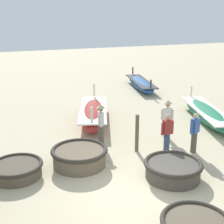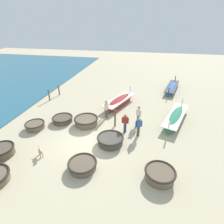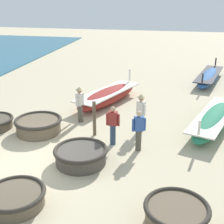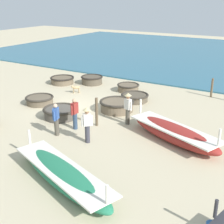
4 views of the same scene
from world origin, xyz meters
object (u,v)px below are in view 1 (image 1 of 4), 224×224
object	(u,v)px
long_boat_ochre_hull	(93,114)
long_boat_blue_hull	(141,84)
coracle_tilted	(79,156)
fisherman_hauling	(167,133)
long_boat_green_hull	(207,114)
fisherman_standing_left	(195,132)
coracle_center	(173,169)
fisherman_by_coracle	(167,116)
coracle_beside_post	(16,169)
fisherman_with_hat	(101,121)
mooring_post_mid_beach	(137,133)

from	to	relation	value
long_boat_ochre_hull	long_boat_blue_hull	bearing A→B (deg)	44.60
coracle_tilted	fisherman_hauling	size ratio (longest dim) A/B	1.26
long_boat_green_hull	fisherman_standing_left	world-z (taller)	fisherman_standing_left
coracle_center	long_boat_ochre_hull	xyz separation A→B (m)	(-0.43, 6.28, 0.09)
fisherman_by_coracle	fisherman_hauling	distance (m)	1.67
coracle_center	long_boat_ochre_hull	bearing A→B (deg)	93.93
coracle_beside_post	fisherman_with_hat	bearing A→B (deg)	22.23
fisherman_by_coracle	mooring_post_mid_beach	size ratio (longest dim) A/B	1.13
long_boat_ochre_hull	fisherman_with_hat	bearing A→B (deg)	-103.66
coracle_beside_post	long_boat_blue_hull	world-z (taller)	long_boat_blue_hull
fisherman_by_coracle	fisherman_hauling	bearing A→B (deg)	-122.78
coracle_beside_post	fisherman_hauling	distance (m)	5.47
long_boat_green_hull	fisherman_with_hat	world-z (taller)	fisherman_with_hat
mooring_post_mid_beach	fisherman_by_coracle	bearing A→B (deg)	22.16
long_boat_blue_hull	fisherman_standing_left	bearing A→B (deg)	-107.78
fisherman_by_coracle	mooring_post_mid_beach	bearing A→B (deg)	-157.84
long_boat_ochre_hull	fisherman_by_coracle	world-z (taller)	fisherman_by_coracle
fisherman_standing_left	fisherman_by_coracle	bearing A→B (deg)	94.36
long_boat_green_hull	coracle_beside_post	bearing A→B (deg)	-167.28
long_boat_blue_hull	fisherman_hauling	world-z (taller)	fisherman_hauling
fisherman_hauling	coracle_center	bearing A→B (deg)	-116.24
coracle_beside_post	long_boat_ochre_hull	size ratio (longest dim) A/B	0.34
coracle_tilted	fisherman_with_hat	xyz separation A→B (m)	(1.38, 1.47, 0.61)
coracle_tilted	fisherman_standing_left	size ratio (longest dim) A/B	1.26
long_boat_green_hull	fisherman_standing_left	bearing A→B (deg)	-136.05
coracle_center	long_boat_green_hull	world-z (taller)	long_boat_green_hull
fisherman_hauling	fisherman_standing_left	world-z (taller)	same
fisherman_with_hat	fisherman_by_coracle	distance (m)	2.85
fisherman_by_coracle	fisherman_hauling	size ratio (longest dim) A/B	1.06
fisherman_hauling	fisherman_standing_left	bearing A→B (deg)	-15.44
coracle_beside_post	long_boat_blue_hull	distance (m)	13.83
long_boat_ochre_hull	mooring_post_mid_beach	distance (m)	4.02
fisherman_with_hat	mooring_post_mid_beach	xyz separation A→B (m)	(0.99, -1.23, -0.22)
long_boat_blue_hull	fisherman_hauling	xyz separation A→B (m)	(-4.40, -10.21, 0.51)
coracle_tilted	fisherman_hauling	xyz separation A→B (m)	(3.28, -0.43, 0.49)
long_boat_green_hull	fisherman_with_hat	distance (m)	5.99
coracle_beside_post	mooring_post_mid_beach	world-z (taller)	mooring_post_mid_beach
long_boat_green_hull	fisherman_by_coracle	distance (m)	3.39
long_boat_blue_hull	long_boat_green_hull	distance (m)	7.63
mooring_post_mid_beach	long_boat_green_hull	bearing A→B (deg)	21.35
long_boat_blue_hull	fisherman_with_hat	world-z (taller)	fisherman_with_hat
fisherman_by_coracle	fisherman_hauling	xyz separation A→B (m)	(-0.90, -1.40, -0.12)
fisherman_standing_left	mooring_post_mid_beach	size ratio (longest dim) A/B	1.07
fisherman_with_hat	fisherman_hauling	world-z (taller)	fisherman_with_hat
long_boat_blue_hull	long_boat_ochre_hull	xyz separation A→B (m)	(-5.63, -5.55, 0.08)
fisherman_with_hat	fisherman_standing_left	world-z (taller)	fisherman_with_hat
fisherman_with_hat	mooring_post_mid_beach	distance (m)	1.60
long_boat_ochre_hull	fisherman_hauling	xyz separation A→B (m)	(1.23, -4.66, 0.43)
long_boat_green_hull	fisherman_with_hat	xyz separation A→B (m)	(-5.92, -0.69, 0.61)
mooring_post_mid_beach	long_boat_blue_hull	bearing A→B (deg)	60.91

